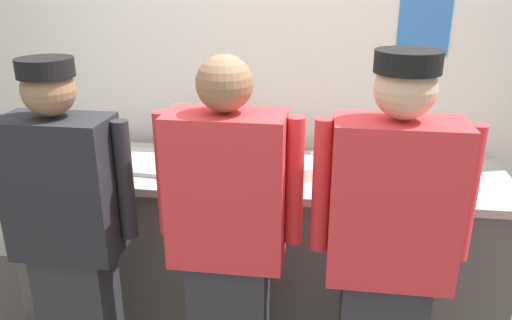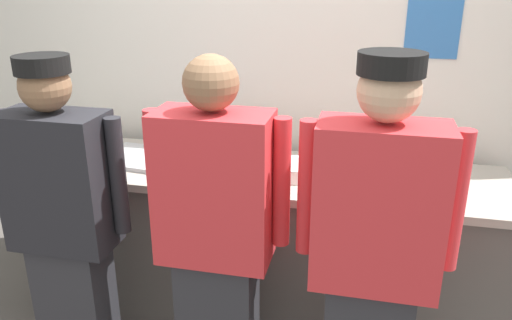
{
  "view_description": "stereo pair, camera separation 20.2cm",
  "coord_description": "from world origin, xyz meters",
  "px_view_note": "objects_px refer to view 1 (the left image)",
  "views": [
    {
      "loc": [
        0.35,
        -2.08,
        1.91
      ],
      "look_at": [
        -0.0,
        0.34,
        0.99
      ],
      "focal_mm": 35.46,
      "sensor_mm": 36.0,
      "label": 1
    },
    {
      "loc": [
        0.55,
        -2.05,
        1.91
      ],
      "look_at": [
        -0.0,
        0.34,
        0.99
      ],
      "focal_mm": 35.46,
      "sensor_mm": 36.0,
      "label": 2
    }
  ],
  "objects_px": {
    "mixing_bowl_steel": "(222,161)",
    "chef_near_left": "(70,233)",
    "chef_center": "(228,242)",
    "chef_far_right": "(388,254)",
    "squeeze_bottle_primary": "(347,169)",
    "ramekin_orange_sauce": "(267,153)",
    "ramekin_yellow_sauce": "(319,157)",
    "plate_stack_front": "(298,169)",
    "chefs_knife": "(381,183)",
    "plate_stack_rear": "(439,174)",
    "deli_cup": "(390,155)",
    "squeeze_bottle_secondary": "(238,138)",
    "sheet_tray": "(142,161)",
    "ramekin_red_sauce": "(353,165)"
  },
  "relations": [
    {
      "from": "mixing_bowl_steel",
      "to": "chef_near_left",
      "type": "bearing_deg",
      "value": -133.23
    },
    {
      "from": "chef_center",
      "to": "chef_far_right",
      "type": "relative_size",
      "value": 0.98
    },
    {
      "from": "mixing_bowl_steel",
      "to": "squeeze_bottle_primary",
      "type": "xyz_separation_m",
      "value": [
        0.63,
        -0.08,
        0.02
      ]
    },
    {
      "from": "mixing_bowl_steel",
      "to": "ramekin_orange_sauce",
      "type": "height_order",
      "value": "mixing_bowl_steel"
    },
    {
      "from": "ramekin_yellow_sauce",
      "to": "plate_stack_front",
      "type": "bearing_deg",
      "value": -115.51
    },
    {
      "from": "ramekin_orange_sauce",
      "to": "chefs_knife",
      "type": "distance_m",
      "value": 0.67
    },
    {
      "from": "chef_center",
      "to": "plate_stack_rear",
      "type": "xyz_separation_m",
      "value": [
        0.95,
        0.64,
        0.1
      ]
    },
    {
      "from": "plate_stack_rear",
      "to": "deli_cup",
      "type": "distance_m",
      "value": 0.29
    },
    {
      "from": "ramekin_orange_sauce",
      "to": "chefs_knife",
      "type": "bearing_deg",
      "value": -26.86
    },
    {
      "from": "plate_stack_rear",
      "to": "chefs_knife",
      "type": "height_order",
      "value": "plate_stack_rear"
    },
    {
      "from": "deli_cup",
      "to": "squeeze_bottle_secondary",
      "type": "bearing_deg",
      "value": 179.8
    },
    {
      "from": "chef_far_right",
      "to": "chefs_knife",
      "type": "height_order",
      "value": "chef_far_right"
    },
    {
      "from": "mixing_bowl_steel",
      "to": "chefs_knife",
      "type": "height_order",
      "value": "mixing_bowl_steel"
    },
    {
      "from": "plate_stack_front",
      "to": "sheet_tray",
      "type": "relative_size",
      "value": 0.49
    },
    {
      "from": "chef_near_left",
      "to": "squeeze_bottle_primary",
      "type": "relative_size",
      "value": 9.09
    },
    {
      "from": "chef_near_left",
      "to": "mixing_bowl_steel",
      "type": "distance_m",
      "value": 0.82
    },
    {
      "from": "sheet_tray",
      "to": "ramekin_yellow_sauce",
      "type": "xyz_separation_m",
      "value": [
        0.95,
        0.17,
        0.01
      ]
    },
    {
      "from": "ramekin_red_sauce",
      "to": "ramekin_yellow_sauce",
      "type": "distance_m",
      "value": 0.2
    },
    {
      "from": "deli_cup",
      "to": "chefs_knife",
      "type": "xyz_separation_m",
      "value": [
        -0.07,
        -0.3,
        -0.04
      ]
    },
    {
      "from": "squeeze_bottle_secondary",
      "to": "ramekin_yellow_sauce",
      "type": "relative_size",
      "value": 2.0
    },
    {
      "from": "plate_stack_front",
      "to": "squeeze_bottle_secondary",
      "type": "bearing_deg",
      "value": 144.98
    },
    {
      "from": "plate_stack_front",
      "to": "chefs_knife",
      "type": "relative_size",
      "value": 0.86
    },
    {
      "from": "plate_stack_front",
      "to": "ramekin_orange_sauce",
      "type": "height_order",
      "value": "plate_stack_front"
    },
    {
      "from": "chef_far_right",
      "to": "ramekin_orange_sauce",
      "type": "bearing_deg",
      "value": 123.12
    },
    {
      "from": "chefs_knife",
      "to": "ramekin_yellow_sauce",
      "type": "bearing_deg",
      "value": 138.57
    },
    {
      "from": "ramekin_orange_sauce",
      "to": "chefs_knife",
      "type": "height_order",
      "value": "ramekin_orange_sauce"
    },
    {
      "from": "chef_center",
      "to": "deli_cup",
      "type": "height_order",
      "value": "chef_center"
    },
    {
      "from": "plate_stack_front",
      "to": "squeeze_bottle_secondary",
      "type": "height_order",
      "value": "squeeze_bottle_secondary"
    },
    {
      "from": "mixing_bowl_steel",
      "to": "ramekin_orange_sauce",
      "type": "xyz_separation_m",
      "value": [
        0.2,
        0.26,
        -0.04
      ]
    },
    {
      "from": "ramekin_red_sauce",
      "to": "chefs_knife",
      "type": "distance_m",
      "value": 0.23
    },
    {
      "from": "chef_center",
      "to": "mixing_bowl_steel",
      "type": "height_order",
      "value": "chef_center"
    },
    {
      "from": "chef_far_right",
      "to": "chefs_knife",
      "type": "relative_size",
      "value": 6.06
    },
    {
      "from": "squeeze_bottle_secondary",
      "to": "plate_stack_rear",
      "type": "bearing_deg",
      "value": -10.41
    },
    {
      "from": "chef_center",
      "to": "ramekin_red_sauce",
      "type": "relative_size",
      "value": 20.39
    },
    {
      "from": "ramekin_orange_sauce",
      "to": "chefs_knife",
      "type": "relative_size",
      "value": 0.31
    },
    {
      "from": "squeeze_bottle_secondary",
      "to": "ramekin_yellow_sauce",
      "type": "bearing_deg",
      "value": -3.89
    },
    {
      "from": "mixing_bowl_steel",
      "to": "chefs_knife",
      "type": "xyz_separation_m",
      "value": [
        0.8,
        -0.05,
        -0.06
      ]
    },
    {
      "from": "chef_far_right",
      "to": "squeeze_bottle_secondary",
      "type": "height_order",
      "value": "chef_far_right"
    },
    {
      "from": "chef_center",
      "to": "squeeze_bottle_secondary",
      "type": "relative_size",
      "value": 7.67
    },
    {
      "from": "plate_stack_rear",
      "to": "mixing_bowl_steel",
      "type": "height_order",
      "value": "mixing_bowl_steel"
    },
    {
      "from": "chef_near_left",
      "to": "ramekin_yellow_sauce",
      "type": "xyz_separation_m",
      "value": [
        1.04,
        0.81,
        0.11
      ]
    },
    {
      "from": "squeeze_bottle_primary",
      "to": "ramekin_red_sauce",
      "type": "height_order",
      "value": "squeeze_bottle_primary"
    },
    {
      "from": "squeeze_bottle_secondary",
      "to": "chef_center",
      "type": "bearing_deg",
      "value": -82.87
    },
    {
      "from": "mixing_bowl_steel",
      "to": "squeeze_bottle_secondary",
      "type": "xyz_separation_m",
      "value": [
        0.04,
        0.26,
        0.04
      ]
    },
    {
      "from": "chef_far_right",
      "to": "plate_stack_front",
      "type": "height_order",
      "value": "chef_far_right"
    },
    {
      "from": "sheet_tray",
      "to": "ramekin_orange_sauce",
      "type": "bearing_deg",
      "value": 16.58
    },
    {
      "from": "sheet_tray",
      "to": "squeeze_bottle_secondary",
      "type": "bearing_deg",
      "value": 21.77
    },
    {
      "from": "chef_center",
      "to": "plate_stack_front",
      "type": "xyz_separation_m",
      "value": [
        0.25,
        0.59,
        0.11
      ]
    },
    {
      "from": "squeeze_bottle_primary",
      "to": "plate_stack_front",
      "type": "bearing_deg",
      "value": 159.95
    },
    {
      "from": "squeeze_bottle_primary",
      "to": "ramekin_orange_sauce",
      "type": "height_order",
      "value": "squeeze_bottle_primary"
    }
  ]
}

